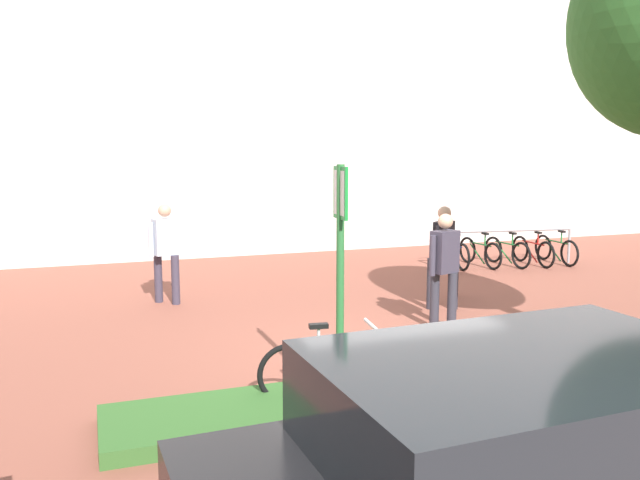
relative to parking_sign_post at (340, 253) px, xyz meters
name	(u,v)px	position (x,y,z in m)	size (l,w,h in m)	color
ground_plane	(371,354)	(1.04, 1.55, -1.64)	(60.00, 60.00, 0.00)	brown
building_facade	(229,50)	(1.04, 10.23, 3.36)	(28.00, 1.20, 10.00)	silver
planter_strip	(436,388)	(1.13, 0.00, -1.56)	(7.00, 1.10, 0.16)	#336028
parking_sign_post	(340,253)	(0.00, 0.00, 0.00)	(0.08, 0.36, 2.52)	#2D7238
bike_at_sign	(336,369)	(0.05, 0.25, -1.30)	(1.68, 0.42, 0.86)	black
bike_rack_cluster	(506,250)	(6.52, 6.37, -1.30)	(3.18, 1.92, 0.83)	#99999E
bollard_steel	(453,272)	(3.78, 4.10, -1.19)	(0.16, 0.16, 0.90)	#ADADB2
person_suited_navy	(443,251)	(3.13, 3.34, -0.66)	(0.49, 0.44, 1.72)	#2D2D38
person_shirt_blue	(166,247)	(-1.15, 5.27, -0.66)	(0.59, 0.39, 1.72)	#383342
person_suited_dark	(444,264)	(2.54, 2.30, -0.66)	(0.58, 0.36, 1.72)	#2D2D38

